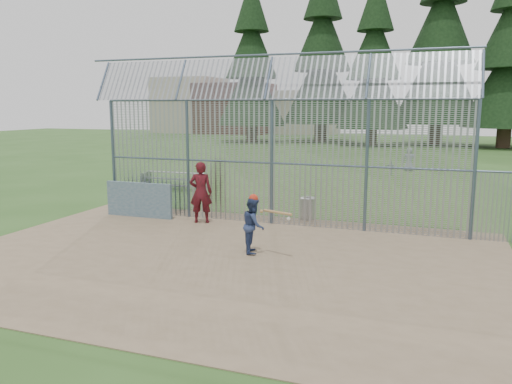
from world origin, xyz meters
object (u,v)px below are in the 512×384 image
at_px(onlooker, 201,192).
at_px(batter, 254,225).
at_px(bleacher, 172,180).
at_px(trash_can, 308,208).
at_px(dugout_wall, 139,200).

bearing_deg(onlooker, batter, 118.16).
xyz_separation_m(onlooker, bleacher, (-4.38, 5.94, -0.62)).
xyz_separation_m(batter, trash_can, (0.39, 4.34, -0.37)).
bearing_deg(bleacher, trash_can, -29.33).
bearing_deg(bleacher, batter, -50.16).
height_order(dugout_wall, trash_can, dugout_wall).
distance_m(dugout_wall, trash_can, 5.80).
bearing_deg(trash_can, bleacher, 150.67).
bearing_deg(batter, trash_can, -24.01).
distance_m(trash_can, bleacher, 8.65).
distance_m(batter, bleacher, 11.17).
bearing_deg(trash_can, dugout_wall, -163.52).
bearing_deg(dugout_wall, bleacher, 108.66).
relative_size(onlooker, bleacher, 0.67).
bearing_deg(dugout_wall, trash_can, 16.48).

